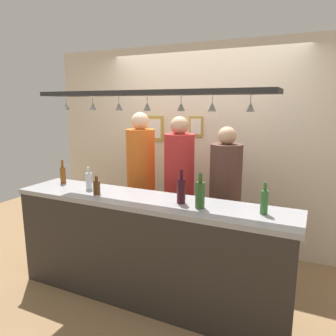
% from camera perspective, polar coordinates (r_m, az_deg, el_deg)
% --- Properties ---
extents(ground_plane, '(8.00, 8.00, 0.00)m').
position_cam_1_polar(ground_plane, '(3.63, -0.71, -19.33)').
color(ground_plane, olive).
extents(back_wall, '(4.40, 0.06, 2.60)m').
position_cam_1_polar(back_wall, '(4.17, 5.89, 3.74)').
color(back_wall, beige).
rests_on(back_wall, ground_plane).
extents(bar_counter, '(2.70, 0.55, 1.00)m').
position_cam_1_polar(bar_counter, '(2.92, -5.18, -12.41)').
color(bar_counter, '#99999E').
rests_on(bar_counter, ground_plane).
extents(overhead_glass_rack, '(2.20, 0.36, 0.04)m').
position_cam_1_polar(overhead_glass_rack, '(2.85, -3.53, 13.34)').
color(overhead_glass_rack, black).
extents(hanging_wineglass_far_left, '(0.07, 0.07, 0.13)m').
position_cam_1_polar(hanging_wineglass_far_left, '(3.32, -17.84, 10.63)').
color(hanging_wineglass_far_left, silver).
rests_on(hanging_wineglass_far_left, overhead_glass_rack).
extents(hanging_wineglass_left, '(0.07, 0.07, 0.13)m').
position_cam_1_polar(hanging_wineglass_left, '(3.14, -13.38, 10.84)').
color(hanging_wineglass_left, silver).
rests_on(hanging_wineglass_left, overhead_glass_rack).
extents(hanging_wineglass_center_left, '(0.07, 0.07, 0.13)m').
position_cam_1_polar(hanging_wineglass_center_left, '(2.97, -8.83, 11.00)').
color(hanging_wineglass_center_left, silver).
rests_on(hanging_wineglass_center_left, overhead_glass_rack).
extents(hanging_wineglass_center, '(0.07, 0.07, 0.13)m').
position_cam_1_polar(hanging_wineglass_center, '(2.85, -3.77, 11.09)').
color(hanging_wineglass_center, silver).
rests_on(hanging_wineglass_center, overhead_glass_rack).
extents(hanging_wineglass_center_right, '(0.07, 0.07, 0.13)m').
position_cam_1_polar(hanging_wineglass_center_right, '(2.75, 2.38, 11.09)').
color(hanging_wineglass_center_right, silver).
rests_on(hanging_wineglass_center_right, overhead_glass_rack).
extents(hanging_wineglass_right, '(0.07, 0.07, 0.13)m').
position_cam_1_polar(hanging_wineglass_right, '(2.63, 7.97, 10.97)').
color(hanging_wineglass_right, silver).
rests_on(hanging_wineglass_right, overhead_glass_rack).
extents(hanging_wineglass_far_right, '(0.07, 0.07, 0.13)m').
position_cam_1_polar(hanging_wineglass_far_right, '(2.61, 14.63, 10.71)').
color(hanging_wineglass_far_right, silver).
rests_on(hanging_wineglass_far_right, overhead_glass_rack).
extents(person_left_orange_shirt, '(0.34, 0.34, 1.76)m').
position_cam_1_polar(person_left_orange_shirt, '(3.82, -4.89, -0.51)').
color(person_left_orange_shirt, '#2D334C').
rests_on(person_left_orange_shirt, ground_plane).
extents(person_middle_red_shirt, '(0.34, 0.34, 1.72)m').
position_cam_1_polar(person_middle_red_shirt, '(3.60, 2.01, -1.62)').
color(person_middle_red_shirt, '#2D334C').
rests_on(person_middle_red_shirt, ground_plane).
extents(person_right_brown_shirt, '(0.34, 0.34, 1.63)m').
position_cam_1_polar(person_right_brown_shirt, '(3.45, 10.26, -3.46)').
color(person_right_brown_shirt, '#2D334C').
rests_on(person_right_brown_shirt, ground_plane).
extents(bottle_champagne_green, '(0.08, 0.08, 0.30)m').
position_cam_1_polar(bottle_champagne_green, '(2.65, 5.79, -4.73)').
color(bottle_champagne_green, '#2D5623').
rests_on(bottle_champagne_green, bar_counter).
extents(bottle_wine_dark_red, '(0.08, 0.08, 0.30)m').
position_cam_1_polar(bottle_wine_dark_red, '(2.77, 2.39, -4.01)').
color(bottle_wine_dark_red, '#380F19').
rests_on(bottle_wine_dark_red, bar_counter).
extents(bottle_soda_clear, '(0.06, 0.06, 0.23)m').
position_cam_1_polar(bottle_soda_clear, '(3.32, -14.05, -2.19)').
color(bottle_soda_clear, silver).
rests_on(bottle_soda_clear, bar_counter).
extents(bottle_beer_green_import, '(0.06, 0.06, 0.26)m').
position_cam_1_polar(bottle_beer_green_import, '(2.61, 16.94, -5.77)').
color(bottle_beer_green_import, '#336B2D').
rests_on(bottle_beer_green_import, bar_counter).
extents(bottle_beer_amber_tall, '(0.06, 0.06, 0.26)m').
position_cam_1_polar(bottle_beer_amber_tall, '(3.65, -18.39, -1.08)').
color(bottle_beer_amber_tall, brown).
rests_on(bottle_beer_amber_tall, bar_counter).
extents(bottle_beer_brown_stubby, '(0.07, 0.07, 0.18)m').
position_cam_1_polar(bottle_beer_brown_stubby, '(3.12, -12.72, -3.39)').
color(bottle_beer_brown_stubby, '#512D14').
rests_on(bottle_beer_brown_stubby, bar_counter).
extents(picture_frame_crest, '(0.18, 0.02, 0.26)m').
position_cam_1_polar(picture_frame_crest, '(4.12, 5.05, 7.46)').
color(picture_frame_crest, '#B29338').
rests_on(picture_frame_crest, back_wall).
extents(picture_frame_caricature, '(0.26, 0.02, 0.34)m').
position_cam_1_polar(picture_frame_caricature, '(4.37, -2.45, 7.10)').
color(picture_frame_caricature, '#B29338').
rests_on(picture_frame_caricature, back_wall).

